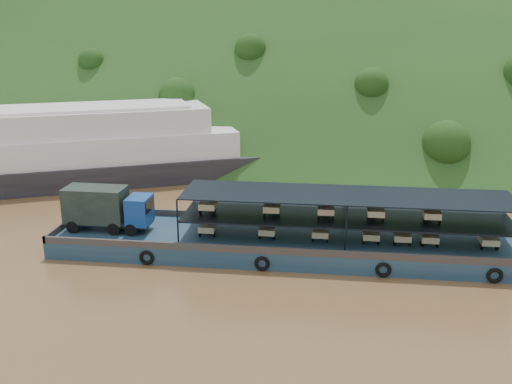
# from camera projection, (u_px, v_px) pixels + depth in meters

# --- Properties ---
(ground) EXTENTS (160.00, 160.00, 0.00)m
(ground) POSITION_uv_depth(u_px,v_px,m) (277.00, 245.00, 42.85)
(ground) COLOR brown
(ground) RESTS_ON ground
(hillside) EXTENTS (140.00, 39.60, 39.60)m
(hillside) POSITION_uv_depth(u_px,v_px,m) (301.00, 145.00, 77.05)
(hillside) COLOR #1C3714
(hillside) RESTS_ON ground
(cargo_barge) EXTENTS (35.00, 7.18, 4.54)m
(cargo_barge) POSITION_uv_depth(u_px,v_px,m) (281.00, 238.00, 41.28)
(cargo_barge) COLOR #142D46
(cargo_barge) RESTS_ON ground
(passenger_ferry) EXTENTS (39.34, 24.75, 7.85)m
(passenger_ferry) POSITION_uv_depth(u_px,v_px,m) (76.00, 149.00, 59.09)
(passenger_ferry) COLOR black
(passenger_ferry) RESTS_ON ground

